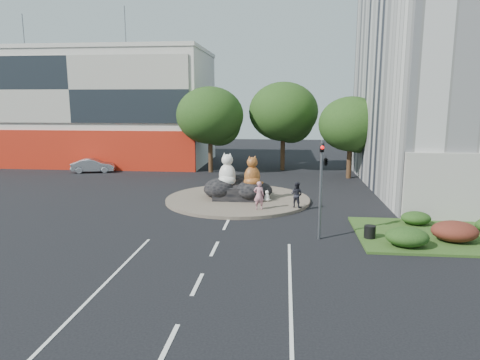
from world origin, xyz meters
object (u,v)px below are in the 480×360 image
Objects in this scene: pedestrian_pink at (259,195)px; litter_bin at (370,232)px; pedestrian_dark at (297,195)px; cat_white at (227,169)px; kitten_calico at (217,194)px; parked_car at (93,166)px; cat_tabby at (252,171)px; kitten_white at (267,196)px.

litter_bin is at bearing 138.21° from pedestrian_pink.
cat_white is at bearing 4.89° from pedestrian_dark.
kitten_calico is at bearing -111.14° from cat_white.
pedestrian_dark reaches higher than litter_bin.
parked_car is at bearing 156.54° from kitten_calico.
kitten_calico is 1.40× the size of litter_bin.
cat_tabby is at bearing 130.87° from litter_bin.
cat_white reaches higher than parked_car.
cat_white reaches higher than pedestrian_dark.
litter_bin is at bearing -104.67° from kitten_white.
kitten_white is 2.35m from pedestrian_pink.
cat_white is 5.28m from pedestrian_dark.
pedestrian_pink is at bearing -27.85° from cat_white.
kitten_calico is (-0.60, -0.63, -1.61)m from cat_white.
cat_white reaches higher than kitten_white.
litter_bin is at bearing -20.76° from cat_white.
kitten_calico is 18.17m from parked_car.
pedestrian_dark is (2.96, -1.84, -1.16)m from cat_tabby.
cat_white reaches higher than litter_bin.
cat_white is 1.83m from kitten_calico.
kitten_white is at bearing -137.58° from parked_car.
cat_tabby reaches higher than kitten_white.
pedestrian_pink is 0.44× the size of parked_car.
pedestrian_pink reaches higher than litter_bin.
pedestrian_pink reaches higher than kitten_calico.
cat_white is 2.98× the size of kitten_white.
parked_car reaches higher than kitten_calico.
cat_tabby is 3.68m from pedestrian_dark.
cat_white is 0.57× the size of parked_car.
litter_bin is (5.44, -7.12, -0.15)m from kitten_white.
cat_tabby is (1.73, -0.23, -0.07)m from cat_white.
kitten_calico is 0.54× the size of pedestrian_dark.
cat_tabby is at bearing 25.43° from kitten_calico.
pedestrian_dark reaches higher than parked_car.
kitten_calico is 0.22× the size of parked_car.
parked_car is at bearing 166.05° from cat_white.
litter_bin is (8.20, -7.70, -1.82)m from cat_white.
cat_white is 3.67× the size of litter_bin.
cat_tabby is 0.53× the size of parked_car.
pedestrian_dark is at bearing -64.56° from cat_tabby.
cat_white is 1.75m from cat_tabby.
pedestrian_dark is at bearing -138.03° from parked_car.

